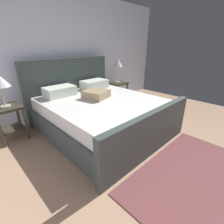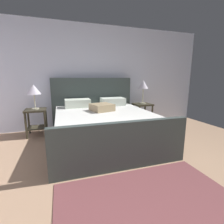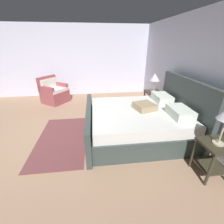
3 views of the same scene
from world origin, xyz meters
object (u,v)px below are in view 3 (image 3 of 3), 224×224
Objects in this scene: nightstand_left at (152,97)px; nightstand_right at (214,154)px; armchair at (54,93)px; table_lamp_left at (155,78)px; bed at (139,120)px.

nightstand_right is at bearing -0.85° from nightstand_left.
armchair is at bearing -108.92° from nightstand_left.
armchair is at bearing -108.92° from table_lamp_left.
table_lamp_left reaches higher than armchair.
armchair is at bearing -139.69° from nightstand_right.
table_lamp_left reaches higher than nightstand_right.
armchair is (-2.41, -2.39, -0.00)m from bed.
table_lamp_left is 3.45m from armchair.
armchair reaches higher than nightstand_left.
bed reaches higher than nightstand_right.
table_lamp_left is at bearing 179.15° from nightstand_right.
nightstand_left is at bearing 71.08° from armchair.
bed is at bearing -149.37° from nightstand_right.
nightstand_right is 2.70m from table_lamp_left.
nightstand_right is 4.89m from armchair.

